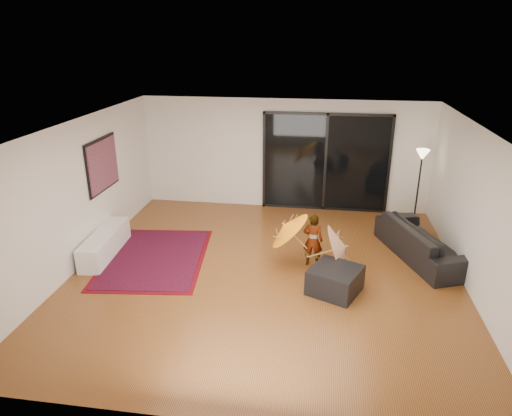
% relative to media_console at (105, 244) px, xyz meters
% --- Properties ---
extents(floor, '(7.00, 7.00, 0.00)m').
position_rel_media_console_xyz_m(floor, '(3.25, -0.28, -0.24)').
color(floor, brown).
rests_on(floor, ground).
extents(ceiling, '(7.00, 7.00, 0.00)m').
position_rel_media_console_xyz_m(ceiling, '(3.25, -0.28, 2.46)').
color(ceiling, white).
rests_on(ceiling, wall_back).
extents(wall_back, '(7.00, 0.00, 7.00)m').
position_rel_media_console_xyz_m(wall_back, '(3.25, 3.22, 1.11)').
color(wall_back, silver).
rests_on(wall_back, floor).
extents(wall_front, '(7.00, 0.00, 7.00)m').
position_rel_media_console_xyz_m(wall_front, '(3.25, -3.78, 1.11)').
color(wall_front, silver).
rests_on(wall_front, floor).
extents(wall_left, '(0.00, 7.00, 7.00)m').
position_rel_media_console_xyz_m(wall_left, '(-0.25, -0.28, 1.11)').
color(wall_left, silver).
rests_on(wall_left, floor).
extents(wall_right, '(0.00, 7.00, 7.00)m').
position_rel_media_console_xyz_m(wall_right, '(6.75, -0.28, 1.11)').
color(wall_right, silver).
rests_on(wall_right, floor).
extents(sliding_door, '(3.06, 0.07, 2.40)m').
position_rel_media_console_xyz_m(sliding_door, '(4.25, 3.18, 0.96)').
color(sliding_door, black).
rests_on(sliding_door, wall_back).
extents(painting, '(0.04, 1.28, 1.08)m').
position_rel_media_console_xyz_m(painting, '(-0.21, 0.72, 1.41)').
color(painting, black).
rests_on(painting, wall_left).
extents(media_console, '(0.54, 1.73, 0.47)m').
position_rel_media_console_xyz_m(media_console, '(0.00, 0.00, 0.00)').
color(media_console, white).
rests_on(media_console, floor).
extents(speaker, '(0.26, 0.26, 0.29)m').
position_rel_media_console_xyz_m(speaker, '(0.00, -0.22, -0.09)').
color(speaker, '#424244').
rests_on(speaker, floor).
extents(persian_rug, '(2.20, 2.86, 0.02)m').
position_rel_media_console_xyz_m(persian_rug, '(1.02, -0.01, -0.23)').
color(persian_rug, '#5E0812').
rests_on(persian_rug, floor).
extents(sofa, '(1.67, 2.49, 0.68)m').
position_rel_media_console_xyz_m(sofa, '(6.20, 0.82, 0.10)').
color(sofa, black).
rests_on(sofa, floor).
extents(ottoman, '(1.03, 1.03, 0.44)m').
position_rel_media_console_xyz_m(ottoman, '(4.49, -0.73, -0.02)').
color(ottoman, black).
rests_on(ottoman, floor).
extents(floor_lamp, '(0.30, 0.30, 1.74)m').
position_rel_media_console_xyz_m(floor_lamp, '(6.35, 2.59, 1.14)').
color(floor_lamp, black).
rests_on(floor_lamp, floor).
extents(child, '(0.40, 0.29, 1.03)m').
position_rel_media_console_xyz_m(child, '(4.08, 0.18, 0.28)').
color(child, '#999999').
rests_on(child, floor).
extents(parasol_orange, '(0.75, 0.88, 0.89)m').
position_rel_media_console_xyz_m(parasol_orange, '(3.53, 0.13, 0.50)').
color(parasol_orange, orange).
rests_on(parasol_orange, child).
extents(parasol_white, '(0.52, 0.93, 0.95)m').
position_rel_media_console_xyz_m(parasol_white, '(4.68, 0.03, 0.27)').
color(parasol_white, silver).
rests_on(parasol_white, floor).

